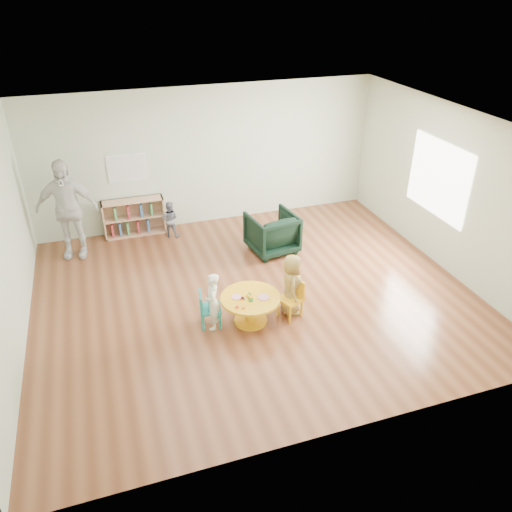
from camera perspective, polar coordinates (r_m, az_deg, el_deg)
The scene contains 11 objects.
room at distance 7.38m, azimuth -0.15°, elevation 7.87°, with size 7.10×7.00×2.80m.
activity_table at distance 7.49m, azimuth -0.63°, elevation -5.58°, with size 0.90×0.90×0.49m.
kid_chair_left at distance 7.46m, azimuth -5.58°, elevation -5.93°, with size 0.35×0.35×0.58m.
kid_chair_right at distance 7.65m, azimuth 4.16°, elevation -4.69°, with size 0.43×0.43×0.60m.
bookshelf at distance 10.31m, azimuth -13.84°, elevation 4.34°, with size 1.20×0.30×0.75m.
alphabet_poster at distance 10.06m, azimuth -14.52°, elevation 9.70°, with size 0.74×0.01×0.54m.
armchair at distance 9.36m, azimuth 1.84°, elevation 2.69°, with size 0.82×0.85×0.77m, color black.
child_left at distance 7.33m, azimuth -4.98°, elevation -5.21°, with size 0.33×0.22×0.91m, color white.
child_right at distance 7.62m, azimuth 4.07°, elevation -3.28°, with size 0.49×0.32×1.00m, color yellow.
toddler at distance 10.06m, azimuth -9.81°, elevation 4.16°, with size 0.36×0.28×0.74m, color #171F3A.
adult_caretaker at distance 9.60m, azimuth -20.79°, elevation 5.01°, with size 1.09×0.45×1.86m, color silver.
Camera 1 is at (-2.11, -6.51, 4.64)m, focal length 35.00 mm.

